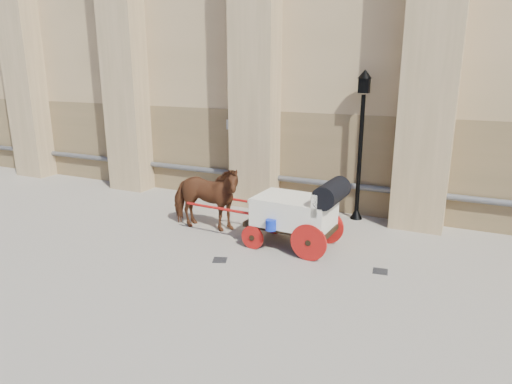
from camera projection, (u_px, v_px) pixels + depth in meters
The scene contains 6 objects.
ground at pixel (230, 248), 11.31m from camera, with size 90.00×90.00×0.00m, color gray.
horse at pixel (205, 198), 12.37m from camera, with size 0.99×2.17×1.83m, color brown.
carriage at pixel (299, 210), 11.10m from camera, with size 4.17×1.50×1.80m.
street_lamp at pixel (361, 142), 12.90m from camera, with size 0.40×0.40×4.28m.
drain_grate_near at pixel (220, 260), 10.62m from camera, with size 0.32×0.32×0.01m, color black.
drain_grate_far at pixel (380, 271), 10.04m from camera, with size 0.32×0.32×0.01m, color black.
Camera 1 is at (5.06, -9.25, 4.39)m, focal length 32.00 mm.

